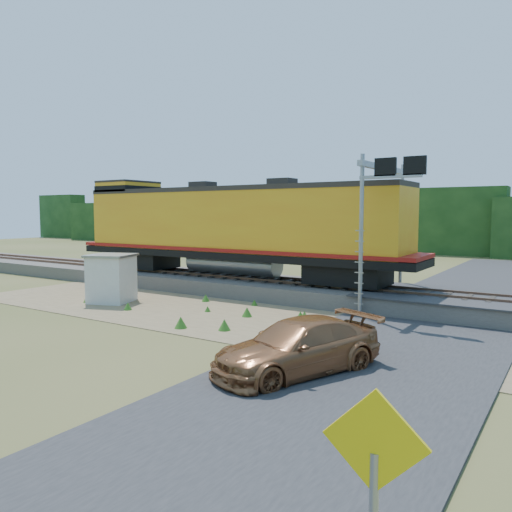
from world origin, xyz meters
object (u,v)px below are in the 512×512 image
Objects in this scene: shed at (112,278)px; signal_gantry at (387,196)px; locomotive at (228,226)px; car at (298,347)px; road_sign at (374,500)px.

signal_gantry reaches higher than shed.
locomotive is 4.16× the size of car.
locomotive is 3.10× the size of signal_gantry.
shed is at bearing -177.36° from car.
shed is 21.81m from road_sign.
shed reaches higher than car.
car is at bearing 122.74° from road_sign.
car is (1.00, -10.24, -4.46)m from signal_gantry.
shed is 13.81m from car.
locomotive is 8.26× the size of shed.
shed is (-2.60, -6.26, -2.48)m from locomotive.
shed is at bearing -154.99° from signal_gantry.
shed is at bearing 145.48° from road_sign.
signal_gantry reaches higher than locomotive.
locomotive is at bearing 47.68° from shed.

